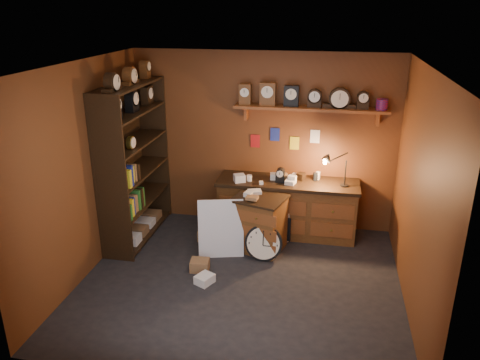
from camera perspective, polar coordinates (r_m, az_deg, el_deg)
name	(u,v)px	position (r m, az deg, el deg)	size (l,w,h in m)	color
floor	(240,281)	(6.12, 0.06, -12.21)	(4.00, 4.00, 0.00)	black
room_shell	(246,150)	(5.47, 0.74, 3.67)	(4.02, 3.62, 2.71)	brown
shelving_unit	(132,157)	(6.94, -13.04, 2.81)	(0.47, 1.60, 2.58)	black
workbench	(287,204)	(7.13, 5.77, -2.97)	(2.10, 0.66, 1.36)	brown
low_cabinet	(259,221)	(6.67, 2.36, -5.03)	(0.83, 0.76, 0.89)	brown
big_round_clock	(264,243)	(6.47, 2.88, -7.67)	(0.51, 0.17, 0.52)	black
white_panel	(221,254)	(6.70, -2.29, -9.05)	(0.63, 0.03, 0.84)	silver
mini_fridge	(281,221)	(7.17, 5.00, -4.95)	(0.58, 0.60, 0.46)	silver
floor_box_a	(200,265)	(6.32, -4.92, -10.30)	(0.24, 0.20, 0.15)	olive
floor_box_b	(205,279)	(6.07, -4.33, -11.96)	(0.19, 0.22, 0.11)	white
floor_box_c	(206,235)	(7.06, -4.18, -6.71)	(0.22, 0.18, 0.16)	olive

